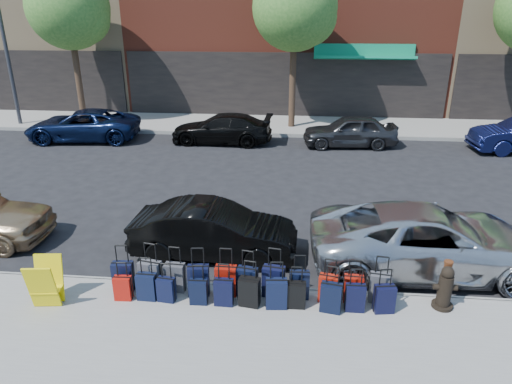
# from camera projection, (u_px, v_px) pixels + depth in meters

# --- Properties ---
(ground) EXTENTS (120.00, 120.00, 0.00)m
(ground) POSITION_uv_depth(u_px,v_px,m) (267.00, 206.00, 13.56)
(ground) COLOR black
(ground) RESTS_ON ground
(sidewalk_near) EXTENTS (60.00, 4.00, 0.15)m
(sidewalk_near) POSITION_uv_depth(u_px,v_px,m) (238.00, 358.00, 7.52)
(sidewalk_near) COLOR gray
(sidewalk_near) RESTS_ON ground
(sidewalk_far) EXTENTS (60.00, 4.00, 0.15)m
(sidewalk_far) POSITION_uv_depth(u_px,v_px,m) (281.00, 125.00, 22.77)
(sidewalk_far) COLOR gray
(sidewalk_far) RESTS_ON ground
(curb_near) EXTENTS (60.00, 0.08, 0.15)m
(curb_near) POSITION_uv_depth(u_px,v_px,m) (251.00, 289.00, 9.39)
(curb_near) COLOR gray
(curb_near) RESTS_ON ground
(curb_far) EXTENTS (60.00, 0.08, 0.15)m
(curb_far) POSITION_uv_depth(u_px,v_px,m) (280.00, 135.00, 20.91)
(curb_far) COLOR gray
(curb_far) RESTS_ON ground
(tree_left) EXTENTS (3.80, 3.80, 7.27)m
(tree_left) POSITION_uv_depth(u_px,v_px,m) (72.00, 10.00, 21.20)
(tree_left) COLOR black
(tree_left) RESTS_ON sidewalk_far
(tree_center) EXTENTS (3.80, 3.80, 7.27)m
(tree_center) POSITION_uv_depth(u_px,v_px,m) (298.00, 10.00, 20.27)
(tree_center) COLOR black
(tree_center) RESTS_ON sidewalk_far
(streetlight) EXTENTS (2.59, 0.18, 8.00)m
(streetlight) POSITION_uv_depth(u_px,v_px,m) (6.00, 28.00, 21.09)
(streetlight) COLOR #333338
(streetlight) RESTS_ON sidewalk_far
(suitcase_front_0) EXTENTS (0.43, 0.26, 0.98)m
(suitcase_front_0) POSITION_uv_depth(u_px,v_px,m) (123.00, 276.00, 9.13)
(suitcase_front_0) COLOR black
(suitcase_front_0) RESTS_ON sidewalk_near
(suitcase_front_1) EXTENTS (0.46, 0.31, 1.03)m
(suitcase_front_1) POSITION_uv_depth(u_px,v_px,m) (151.00, 276.00, 9.11)
(suitcase_front_1) COLOR #434349
(suitcase_front_1) RESTS_ON sidewalk_near
(suitcase_front_2) EXTENTS (0.41, 0.24, 0.95)m
(suitcase_front_2) POSITION_uv_depth(u_px,v_px,m) (175.00, 277.00, 9.12)
(suitcase_front_2) COLOR #3A3B3F
(suitcase_front_2) RESTS_ON sidewalk_near
(suitcase_front_3) EXTENTS (0.44, 0.28, 1.00)m
(suitcase_front_3) POSITION_uv_depth(u_px,v_px,m) (199.00, 280.00, 8.99)
(suitcase_front_3) COLOR black
(suitcase_front_3) RESTS_ON sidewalk_near
(suitcase_front_4) EXTENTS (0.42, 0.23, 1.00)m
(suitcase_front_4) POSITION_uv_depth(u_px,v_px,m) (226.00, 280.00, 8.98)
(suitcase_front_4) COLOR maroon
(suitcase_front_4) RESTS_ON sidewalk_near
(suitcase_front_5) EXTENTS (0.44, 0.29, 0.97)m
(suitcase_front_5) POSITION_uv_depth(u_px,v_px,m) (247.00, 282.00, 8.95)
(suitcase_front_5) COLOR black
(suitcase_front_5) RESTS_ON sidewalk_near
(suitcase_front_6) EXTENTS (0.46, 0.30, 1.03)m
(suitcase_front_6) POSITION_uv_depth(u_px,v_px,m) (274.00, 281.00, 8.93)
(suitcase_front_6) COLOR black
(suitcase_front_6) RESTS_ON sidewalk_near
(suitcase_front_7) EXTENTS (0.39, 0.23, 0.92)m
(suitcase_front_7) POSITION_uv_depth(u_px,v_px,m) (299.00, 285.00, 8.89)
(suitcase_front_7) COLOR black
(suitcase_front_7) RESTS_ON sidewalk_near
(suitcase_front_8) EXTENTS (0.41, 0.28, 0.90)m
(suitcase_front_8) POSITION_uv_depth(u_px,v_px,m) (329.00, 288.00, 8.78)
(suitcase_front_8) COLOR maroon
(suitcase_front_8) RESTS_ON sidewalk_near
(suitcase_front_9) EXTENTS (0.38, 0.22, 0.88)m
(suitcase_front_9) POSITION_uv_depth(u_px,v_px,m) (353.00, 289.00, 8.78)
(suitcase_front_9) COLOR maroon
(suitcase_front_9) RESTS_ON sidewalk_near
(suitcase_front_10) EXTENTS (0.42, 0.27, 0.96)m
(suitcase_front_10) POSITION_uv_depth(u_px,v_px,m) (380.00, 288.00, 8.77)
(suitcase_front_10) COLOR #3E3E44
(suitcase_front_10) RESTS_ON sidewalk_near
(suitcase_back_0) EXTENTS (0.34, 0.21, 0.79)m
(suitcase_back_0) POSITION_uv_depth(u_px,v_px,m) (123.00, 288.00, 8.86)
(suitcase_back_0) COLOR #A7130A
(suitcase_back_0) RESTS_ON sidewalk_near
(suitcase_back_1) EXTENTS (0.38, 0.23, 0.88)m
(suitcase_back_1) POSITION_uv_depth(u_px,v_px,m) (147.00, 286.00, 8.85)
(suitcase_back_1) COLOR black
(suitcase_back_1) RESTS_ON sidewalk_near
(suitcase_back_2) EXTENTS (0.36, 0.23, 0.80)m
(suitcase_back_2) POSITION_uv_depth(u_px,v_px,m) (166.00, 289.00, 8.81)
(suitcase_back_2) COLOR black
(suitcase_back_2) RESTS_ON sidewalk_near
(suitcase_back_3) EXTENTS (0.34, 0.20, 0.80)m
(suitcase_back_3) POSITION_uv_depth(u_px,v_px,m) (199.00, 292.00, 8.73)
(suitcase_back_3) COLOR black
(suitcase_back_3) RESTS_ON sidewalk_near
(suitcase_back_4) EXTENTS (0.36, 0.22, 0.86)m
(suitcase_back_4) POSITION_uv_depth(u_px,v_px,m) (224.00, 292.00, 8.69)
(suitcase_back_4) COLOR black
(suitcase_back_4) RESTS_ON sidewalk_near
(suitcase_back_5) EXTENTS (0.42, 0.29, 0.93)m
(suitcase_back_5) POSITION_uv_depth(u_px,v_px,m) (249.00, 292.00, 8.66)
(suitcase_back_5) COLOR black
(suitcase_back_5) RESTS_ON sidewalk_near
(suitcase_back_6) EXTENTS (0.42, 0.26, 0.95)m
(suitcase_back_6) POSITION_uv_depth(u_px,v_px,m) (276.00, 294.00, 8.60)
(suitcase_back_6) COLOR black
(suitcase_back_6) RESTS_ON sidewalk_near
(suitcase_back_7) EXTENTS (0.36, 0.21, 0.84)m
(suitcase_back_7) POSITION_uv_depth(u_px,v_px,m) (296.00, 295.00, 8.62)
(suitcase_back_7) COLOR black
(suitcase_back_7) RESTS_ON sidewalk_near
(suitcase_back_8) EXTENTS (0.42, 0.29, 0.92)m
(suitcase_back_8) POSITION_uv_depth(u_px,v_px,m) (331.00, 298.00, 8.49)
(suitcase_back_8) COLOR black
(suitcase_back_8) RESTS_ON sidewalk_near
(suitcase_back_9) EXTENTS (0.36, 0.21, 0.86)m
(suitcase_back_9) POSITION_uv_depth(u_px,v_px,m) (355.00, 298.00, 8.52)
(suitcase_back_9) COLOR black
(suitcase_back_9) RESTS_ON sidewalk_near
(suitcase_back_10) EXTENTS (0.40, 0.27, 0.88)m
(suitcase_back_10) POSITION_uv_depth(u_px,v_px,m) (384.00, 299.00, 8.48)
(suitcase_back_10) COLOR black
(suitcase_back_10) RESTS_ON sidewalk_near
(fire_hydrant) EXTENTS (0.44, 0.39, 0.87)m
(fire_hydrant) POSITION_uv_depth(u_px,v_px,m) (445.00, 289.00, 8.55)
(fire_hydrant) COLOR black
(fire_hydrant) RESTS_ON sidewalk_near
(bollard) EXTENTS (0.17, 0.17, 0.90)m
(bollard) POSITION_uv_depth(u_px,v_px,m) (445.00, 281.00, 8.68)
(bollard) COLOR #38190C
(bollard) RESTS_ON sidewalk_near
(display_rack) EXTENTS (0.59, 0.64, 0.94)m
(display_rack) POSITION_uv_depth(u_px,v_px,m) (46.00, 283.00, 8.62)
(display_rack) COLOR yellow
(display_rack) RESTS_ON sidewalk_near
(car_near_1) EXTENTS (3.89, 1.46, 1.27)m
(car_near_1) POSITION_uv_depth(u_px,v_px,m) (214.00, 231.00, 10.61)
(car_near_1) COLOR black
(car_near_1) RESTS_ON ground
(car_near_2) EXTENTS (5.27, 2.62, 1.44)m
(car_near_2) POSITION_uv_depth(u_px,v_px,m) (428.00, 240.00, 10.04)
(car_near_2) COLOR #B9BCC1
(car_near_2) RESTS_ON ground
(car_far_0) EXTENTS (5.08, 2.72, 1.36)m
(car_far_0) POSITION_uv_depth(u_px,v_px,m) (83.00, 125.00, 20.17)
(car_far_0) COLOR #0D183A
(car_far_0) RESTS_ON ground
(car_far_1) EXTENTS (4.42, 1.91, 1.27)m
(car_far_1) POSITION_uv_depth(u_px,v_px,m) (222.00, 129.00, 19.78)
(car_far_1) COLOR black
(car_far_1) RESTS_ON ground
(car_far_2) EXTENTS (4.03, 1.88, 1.33)m
(car_far_2) POSITION_uv_depth(u_px,v_px,m) (350.00, 131.00, 19.26)
(car_far_2) COLOR #2F2F31
(car_far_2) RESTS_ON ground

